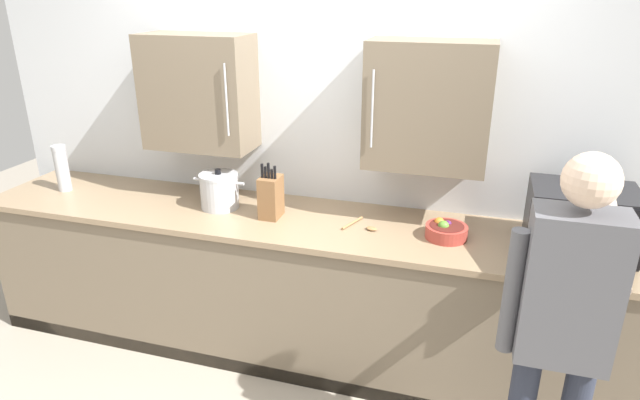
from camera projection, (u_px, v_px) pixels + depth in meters
back_wall_tiled at (316, 120)px, 3.29m from camera, size 4.32×0.44×2.75m
counter_unit at (299, 287)px, 3.32m from camera, size 3.97×0.71×0.91m
microwave_oven at (576, 219)px, 2.73m from camera, size 0.52×0.72×0.32m
stock_pot at (219, 191)px, 3.27m from camera, size 0.33×0.23×0.24m
thermos_flask at (62, 168)px, 3.53m from camera, size 0.09×0.09×0.30m
fruit_bowl at (446, 230)px, 2.90m from camera, size 0.22×0.22×0.10m
wooden_spoon at (363, 226)px, 3.03m from camera, size 0.20×0.19×0.02m
knife_block at (271, 196)px, 3.13m from camera, size 0.11×0.15×0.34m
person_figure at (564, 318)px, 2.09m from camera, size 0.44×0.60×1.64m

